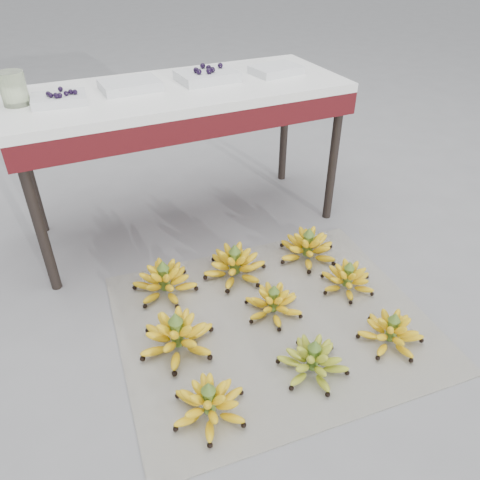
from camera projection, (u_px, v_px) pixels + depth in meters
name	position (u px, v px, depth m)	size (l,w,h in m)	color
ground	(270.00, 332.00, 1.91)	(60.00, 60.00, 0.00)	gray
newspaper_mat	(273.00, 321.00, 1.96)	(1.25, 1.05, 0.01)	silver
bunch_front_left	(209.00, 403.00, 1.56)	(0.27, 0.27, 0.16)	#FBD500
bunch_front_center	(313.00, 360.00, 1.71)	(0.32, 0.32, 0.16)	olive
bunch_front_right	(391.00, 332.00, 1.83)	(0.30, 0.30, 0.15)	#FBD500
bunch_mid_left	(177.00, 336.00, 1.80)	(0.37, 0.37, 0.18)	#FBD500
bunch_mid_center	(273.00, 303.00, 1.97)	(0.29, 0.29, 0.15)	#FBD500
bunch_mid_right	(348.00, 279.00, 2.10)	(0.28, 0.28, 0.15)	#FBD500
bunch_back_left	(165.00, 281.00, 2.08)	(0.35, 0.35, 0.17)	#FBD500
bunch_back_center	(235.00, 265.00, 2.17)	(0.36, 0.36, 0.18)	#FBD500
bunch_back_right	(308.00, 248.00, 2.28)	(0.38, 0.38, 0.18)	#FBD500
vendor_table	(180.00, 105.00, 2.21)	(1.57, 0.63, 0.75)	black
tray_far_left	(59.00, 99.00, 1.95)	(0.24, 0.18, 0.06)	silver
tray_left	(130.00, 85.00, 2.11)	(0.26, 0.19, 0.04)	silver
tray_right	(207.00, 76.00, 2.22)	(0.28, 0.21, 0.07)	silver
tray_far_right	(276.00, 70.00, 2.32)	(0.25, 0.20, 0.04)	silver
glass_jar	(13.00, 88.00, 1.91)	(0.11, 0.11, 0.13)	beige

